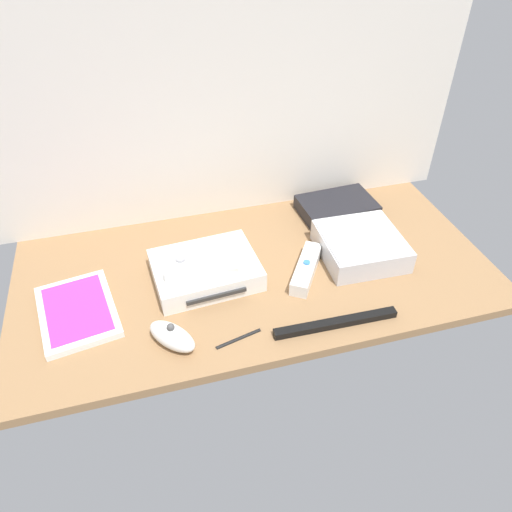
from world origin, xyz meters
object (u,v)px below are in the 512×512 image
Objects in this scene: game_console at (206,270)px; game_case at (77,311)px; remote_nunchuk at (172,336)px; mini_computer at (361,245)px; remote_classic_pad at (201,262)px; sensor_bar at (336,323)px; stylus_pen at (238,338)px; remote_wand at (306,269)px; network_router at (337,207)px.

game_case is (-25.67, -3.68, -1.44)cm from game_console.
game_case is 20.64cm from remote_nunchuk.
mini_computer is 35.03cm from remote_classic_pad.
game_case is 49.15cm from sensor_bar.
stylus_pen is at bearing 176.37° from sensor_bar.
remote_nunchuk is at bearing -125.91° from remote_wand.
game_console is at bearing -160.10° from network_router.
stylus_pen is (-18.33, 1.61, -0.35)cm from sensor_bar.
remote_classic_pad reaches higher than game_case.
stylus_pen is at bearing -152.31° from mini_computer.
game_console is at bearing -159.22° from remote_wand.
remote_classic_pad is 17.88cm from stylus_pen.
remote_classic_pad is at bearing -3.81° from game_case.
game_case is 46.14cm from remote_wand.
mini_computer reaches higher than game_console.
mini_computer reaches higher than stylus_pen.
remote_classic_pad is (-0.93, -1.13, 3.21)cm from game_console.
remote_wand is 1.60× the size of stylus_pen.
mini_computer is at bearing -6.85° from game_console.
game_case is 1.37× the size of remote_classic_pad.
game_case is 64.03cm from network_router.
sensor_bar is (-13.14, -18.12, -1.94)cm from mini_computer.
mini_computer is 35.61cm from stylus_pen.
remote_wand is 21.97cm from remote_classic_pad.
game_console is 18.28cm from remote_nunchuk.
remote_wand is (-15.05, -19.53, -0.19)cm from network_router.
network_router is 0.78× the size of sensor_bar.
game_console is 1.54× the size of remote_wand.
sensor_bar is 2.67× the size of stylus_pen.
mini_computer is 1.66× the size of remote_nunchuk.
game_console reaches higher than network_router.
game_console is 34.02cm from mini_computer.
remote_classic_pad reaches higher than network_router.
remote_wand reaches higher than stylus_pen.
remote_nunchuk is 17.18cm from remote_classic_pad.
remote_classic_pad is (-21.39, 3.21, 3.90)cm from remote_wand.
remote_wand is at bearing -18.63° from remote_nunchuk.
remote_classic_pad reaches higher than mini_computer.
remote_nunchuk is (16.60, -12.20, 1.28)cm from game_case.
sensor_bar is at bearing -28.53° from game_case.
sensor_bar is at bearing -116.15° from network_router.
game_console is 20.92cm from remote_wand.
mini_computer reaches higher than network_router.
remote_nunchuk reaches higher than game_console.
remote_nunchuk is 0.44× the size of sensor_bar.
game_case is at bearing -176.30° from game_console.
mini_computer reaches higher than sensor_bar.
network_router reaches higher than stylus_pen.
stylus_pen is at bearing -86.46° from game_console.
network_router is 2.07× the size of stylus_pen.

